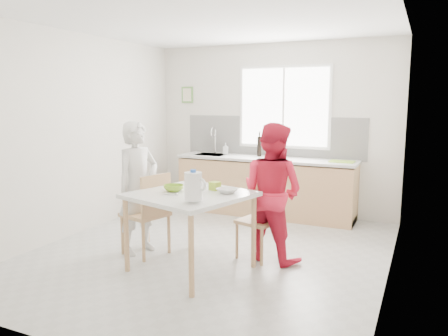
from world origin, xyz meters
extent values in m
plane|color=#B7B7B2|center=(0.00, 0.00, 0.00)|extent=(4.50, 4.50, 0.00)
plane|color=silver|center=(0.00, 2.25, 1.35)|extent=(4.00, 0.00, 4.00)
plane|color=silver|center=(0.00, -2.25, 1.35)|extent=(4.00, 0.00, 4.00)
plane|color=silver|center=(-2.00, 0.00, 1.35)|extent=(0.00, 4.50, 4.50)
plane|color=silver|center=(2.00, 0.00, 1.35)|extent=(0.00, 4.50, 4.50)
plane|color=white|center=(0.00, 0.00, 2.70)|extent=(4.50, 4.50, 0.00)
cube|color=white|center=(0.20, 2.23, 1.70)|extent=(1.50, 0.03, 1.30)
cube|color=white|center=(0.20, 2.21, 1.70)|extent=(1.40, 0.02, 1.20)
cube|color=white|center=(0.20, 2.21, 1.70)|extent=(0.03, 0.03, 1.20)
cube|color=white|center=(0.00, 2.24, 1.23)|extent=(3.00, 0.02, 0.65)
cube|color=#5D9544|center=(-1.55, 2.23, 1.90)|extent=(0.22, 0.02, 0.28)
cube|color=beige|center=(-1.55, 2.22, 1.90)|extent=(0.16, 0.01, 0.22)
cube|color=tan|center=(0.00, 1.95, 0.43)|extent=(2.80, 0.60, 0.86)
cube|color=#3F3326|center=(0.00, 1.95, 0.05)|extent=(2.80, 0.54, 0.10)
cube|color=silver|center=(0.00, 1.95, 0.90)|extent=(2.84, 0.64, 0.04)
cube|color=#A5A5AA|center=(-0.95, 1.95, 0.91)|extent=(0.50, 0.40, 0.03)
cylinder|color=silver|center=(-0.95, 2.11, 1.10)|extent=(0.02, 0.02, 0.36)
torus|color=silver|center=(-0.95, 2.04, 1.28)|extent=(0.02, 0.18, 0.18)
cube|color=silver|center=(0.05, -0.54, 0.82)|extent=(1.34, 1.34, 0.04)
cylinder|color=tan|center=(-0.54, -0.87, 0.39)|extent=(0.05, 0.05, 0.78)
cylinder|color=tan|center=(-0.29, 0.05, 0.39)|extent=(0.05, 0.05, 0.78)
cylinder|color=tan|center=(0.39, -1.13, 0.39)|extent=(0.05, 0.05, 0.78)
cylinder|color=tan|center=(0.64, -0.20, 0.39)|extent=(0.05, 0.05, 0.78)
cube|color=tan|center=(-0.67, -0.34, 0.48)|extent=(0.55, 0.55, 0.04)
cube|color=tan|center=(-0.48, -0.39, 0.74)|extent=(0.14, 0.42, 0.47)
cylinder|color=tan|center=(-0.81, -0.10, 0.23)|extent=(0.04, 0.04, 0.46)
cylinder|color=tan|center=(-0.91, -0.47, 0.23)|extent=(0.04, 0.04, 0.46)
cylinder|color=tan|center=(-0.44, -0.20, 0.23)|extent=(0.04, 0.04, 0.46)
cylinder|color=tan|center=(-0.54, -0.58, 0.23)|extent=(0.04, 0.04, 0.46)
cube|color=tan|center=(0.59, 0.09, 0.44)|extent=(0.50, 0.50, 0.04)
cube|color=tan|center=(0.63, 0.27, 0.67)|extent=(0.38, 0.13, 0.43)
cylinder|color=tan|center=(0.37, -0.03, 0.21)|extent=(0.03, 0.03, 0.42)
cylinder|color=tan|center=(0.71, -0.12, 0.21)|extent=(0.03, 0.03, 0.42)
cylinder|color=tan|center=(0.46, 0.31, 0.21)|extent=(0.03, 0.03, 0.42)
cylinder|color=tan|center=(0.80, 0.22, 0.21)|extent=(0.03, 0.03, 0.42)
imported|color=silver|center=(-0.78, -0.31, 0.79)|extent=(0.51, 0.65, 1.57)
imported|color=red|center=(0.73, 0.13, 0.78)|extent=(0.89, 0.77, 1.57)
imported|color=#81B329|center=(-0.16, -0.53, 0.88)|extent=(0.26, 0.26, 0.07)
imported|color=silver|center=(0.41, -0.37, 0.87)|extent=(0.26, 0.26, 0.05)
cylinder|color=white|center=(0.28, -0.89, 1.00)|extent=(0.17, 0.17, 0.27)
cylinder|color=blue|center=(0.28, -0.89, 1.14)|extent=(0.06, 0.06, 0.03)
torus|color=white|center=(0.37, -0.89, 1.02)|extent=(0.13, 0.06, 0.13)
cube|color=#96B92A|center=(0.22, -0.29, 0.89)|extent=(0.12, 0.12, 0.09)
cylinder|color=#A5A5AA|center=(-0.09, -0.73, 0.85)|extent=(0.16, 0.03, 0.01)
cube|color=#8ABC2B|center=(1.18, 1.95, 0.93)|extent=(0.36, 0.26, 0.01)
cylinder|color=black|center=(-0.14, 2.04, 1.08)|extent=(0.07, 0.07, 0.32)
cylinder|color=black|center=(0.17, 2.07, 1.07)|extent=(0.07, 0.07, 0.30)
cylinder|color=#8F5F1F|center=(-0.01, 2.07, 1.00)|extent=(0.06, 0.06, 0.16)
imported|color=#999999|center=(-0.74, 2.07, 1.01)|extent=(0.11, 0.11, 0.19)
camera|label=1|loc=(2.27, -4.47, 1.81)|focal=35.00mm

